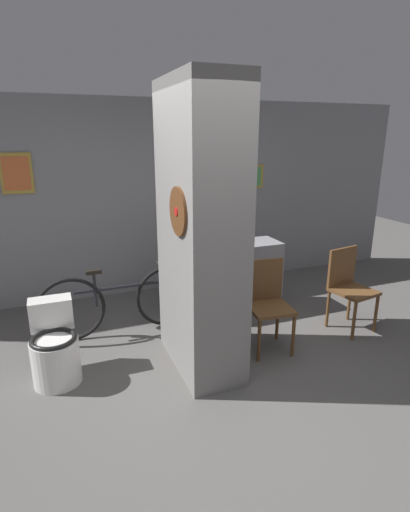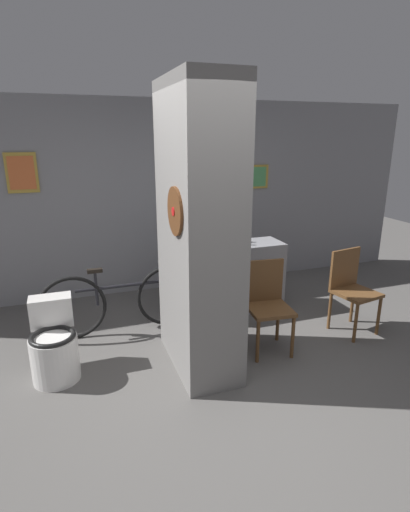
{
  "view_description": "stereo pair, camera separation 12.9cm",
  "coord_description": "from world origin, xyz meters",
  "views": [
    {
      "loc": [
        -1.25,
        -2.7,
        2.14
      ],
      "look_at": [
        0.16,
        0.94,
        0.95
      ],
      "focal_mm": 28.0,
      "sensor_mm": 36.0,
      "label": 1
    },
    {
      "loc": [
        -1.13,
        -2.75,
        2.14
      ],
      "look_at": [
        0.16,
        0.94,
        0.95
      ],
      "focal_mm": 28.0,
      "sensor_mm": 36.0,
      "label": 2
    }
  ],
  "objects": [
    {
      "name": "bottle_tall",
      "position": [
        0.75,
        1.54,
        0.95
      ],
      "size": [
        0.09,
        0.09,
        0.26
      ],
      "color": "#267233",
      "rests_on": "counter_shelf"
    },
    {
      "name": "bicycle",
      "position": [
        -0.65,
        1.42,
        0.37
      ],
      "size": [
        1.78,
        0.42,
        0.77
      ],
      "color": "black",
      "rests_on": "ground_plane"
    },
    {
      "name": "bottle_short",
      "position": [
        0.87,
        1.63,
        0.93
      ],
      "size": [
        0.09,
        0.09,
        0.18
      ],
      "color": "#19598C",
      "rests_on": "counter_shelf"
    },
    {
      "name": "counter_shelf",
      "position": [
        0.7,
        1.55,
        0.43
      ],
      "size": [
        1.34,
        0.44,
        0.86
      ],
      "color": "gray",
      "rests_on": "ground_plane"
    },
    {
      "name": "toilet",
      "position": [
        -1.36,
        0.74,
        0.3
      ],
      "size": [
        0.42,
        0.58,
        0.7
      ],
      "color": "white",
      "rests_on": "ground_plane"
    },
    {
      "name": "chair_by_doorway",
      "position": [
        1.78,
        0.63,
        0.52
      ],
      "size": [
        0.49,
        0.49,
        0.92
      ],
      "rotation": [
        0.0,
        0.0,
        0.17
      ],
      "color": "brown",
      "rests_on": "ground_plane"
    },
    {
      "name": "wall_back",
      "position": [
        0.0,
        2.63,
        1.3
      ],
      "size": [
        8.0,
        0.09,
        2.6
      ],
      "color": "gray",
      "rests_on": "ground_plane"
    },
    {
      "name": "chair_near_pillar",
      "position": [
        0.7,
        0.57,
        0.52
      ],
      "size": [
        0.46,
        0.46,
        0.92
      ],
      "rotation": [
        0.0,
        0.0,
        -0.1
      ],
      "color": "brown",
      "rests_on": "ground_plane"
    },
    {
      "name": "ground_plane",
      "position": [
        0.0,
        0.0,
        0.0
      ],
      "size": [
        14.0,
        14.0,
        0.0
      ],
      "primitive_type": "plane",
      "color": "#5B5956"
    },
    {
      "name": "pillar_center",
      "position": [
        -0.04,
        0.54,
        1.3
      ],
      "size": [
        0.55,
        1.07,
        2.6
      ],
      "color": "gray",
      "rests_on": "ground_plane"
    }
  ]
}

